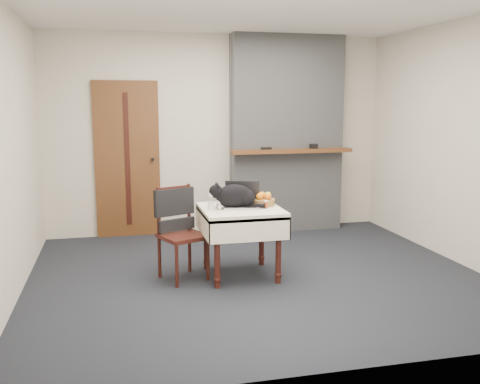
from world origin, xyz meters
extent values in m
plane|color=black|center=(0.00, 0.00, 0.00)|extent=(4.50, 4.50, 0.00)
cube|color=beige|center=(0.00, 2.00, 1.30)|extent=(4.50, 0.02, 2.60)
cube|color=beige|center=(-2.25, 0.00, 1.30)|extent=(0.02, 4.00, 2.60)
cube|color=beige|center=(2.25, 0.00, 1.30)|extent=(0.02, 4.00, 2.60)
cube|color=white|center=(0.00, 0.00, 2.60)|extent=(4.50, 4.00, 0.02)
cube|color=brown|center=(-1.20, 1.98, 1.00)|extent=(0.82, 0.05, 2.00)
cube|color=#35110E|center=(-1.20, 1.95, 1.00)|extent=(0.06, 0.01, 1.70)
cylinder|color=black|center=(-0.88, 1.93, 1.00)|extent=(0.04, 0.06, 0.04)
cube|color=gray|center=(0.90, 1.85, 1.30)|extent=(1.50, 0.30, 2.60)
cube|color=brown|center=(0.90, 1.61, 1.10)|extent=(1.62, 0.18, 0.05)
cube|color=black|center=(0.55, 1.61, 1.14)|extent=(0.14, 0.04, 0.03)
cube|color=black|center=(1.20, 1.61, 1.16)|extent=(0.10, 0.07, 0.06)
cylinder|color=#35110E|center=(-0.46, -0.26, 0.32)|extent=(0.06, 0.06, 0.64)
sphere|color=#35110E|center=(-0.46, -0.26, 0.08)|extent=(0.07, 0.07, 0.07)
cylinder|color=#35110E|center=(0.14, -0.26, 0.32)|extent=(0.06, 0.06, 0.64)
sphere|color=#35110E|center=(0.14, -0.26, 0.08)|extent=(0.07, 0.07, 0.07)
cylinder|color=#35110E|center=(-0.46, 0.34, 0.32)|extent=(0.06, 0.06, 0.64)
sphere|color=#35110E|center=(-0.46, 0.34, 0.08)|extent=(0.07, 0.07, 0.07)
cylinder|color=#35110E|center=(0.14, 0.34, 0.32)|extent=(0.06, 0.06, 0.64)
sphere|color=#35110E|center=(0.14, 0.34, 0.08)|extent=(0.07, 0.07, 0.07)
cube|color=beige|center=(-0.16, 0.04, 0.67)|extent=(0.78, 0.78, 0.06)
cube|color=beige|center=(-0.16, -0.34, 0.56)|extent=(0.78, 0.01, 0.22)
cube|color=beige|center=(-0.16, 0.43, 0.56)|extent=(0.78, 0.01, 0.22)
cube|color=beige|center=(-0.55, 0.04, 0.56)|extent=(0.01, 0.78, 0.22)
cube|color=beige|center=(0.22, 0.04, 0.56)|extent=(0.01, 0.78, 0.22)
cube|color=#B7B7BC|center=(-0.16, 0.02, 0.71)|extent=(0.40, 0.32, 0.02)
cube|color=black|center=(-0.16, 0.02, 0.72)|extent=(0.32, 0.23, 0.00)
cube|color=black|center=(-0.12, 0.16, 0.84)|extent=(0.35, 0.15, 0.24)
cube|color=#A7D5F5|center=(-0.12, 0.16, 0.84)|extent=(0.32, 0.13, 0.21)
ellipsoid|color=black|center=(-0.23, 0.05, 0.82)|extent=(0.37, 0.21, 0.24)
ellipsoid|color=black|center=(-0.11, 0.05, 0.80)|extent=(0.19, 0.21, 0.19)
sphere|color=black|center=(-0.41, 0.05, 0.87)|extent=(0.13, 0.13, 0.13)
ellipsoid|color=white|center=(-0.46, 0.05, 0.84)|extent=(0.06, 0.07, 0.06)
ellipsoid|color=white|center=(-0.38, 0.05, 0.77)|extent=(0.06, 0.08, 0.09)
cone|color=black|center=(-0.40, 0.01, 0.94)|extent=(0.04, 0.05, 0.06)
cone|color=black|center=(-0.40, 0.09, 0.94)|extent=(0.04, 0.05, 0.06)
cylinder|color=black|center=(-0.04, -0.03, 0.73)|extent=(0.20, 0.11, 0.04)
sphere|color=white|center=(-0.38, 0.00, 0.72)|extent=(0.04, 0.04, 0.04)
sphere|color=white|center=(-0.38, 0.09, 0.72)|extent=(0.04, 0.04, 0.04)
cylinder|color=white|center=(-0.46, 0.03, 0.74)|extent=(0.07, 0.07, 0.08)
cylinder|color=#B54116|center=(0.07, -0.04, 0.73)|extent=(0.03, 0.03, 0.06)
cylinder|color=white|center=(0.07, -0.04, 0.77)|extent=(0.04, 0.04, 0.02)
cylinder|color=olive|center=(0.09, 0.11, 0.73)|extent=(0.23, 0.23, 0.07)
sphere|color=orange|center=(0.04, 0.08, 0.80)|extent=(0.07, 0.07, 0.07)
sphere|color=orange|center=(0.13, 0.07, 0.80)|extent=(0.07, 0.07, 0.07)
sphere|color=orange|center=(0.09, 0.16, 0.80)|extent=(0.07, 0.07, 0.07)
sphere|color=yellow|center=(0.14, 0.14, 0.80)|extent=(0.07, 0.07, 0.07)
sphere|color=orange|center=(0.05, 0.15, 0.80)|extent=(0.07, 0.07, 0.07)
cube|color=black|center=(0.01, 0.06, 0.70)|extent=(0.10, 0.10, 0.01)
cube|color=#35110E|center=(-0.74, 0.07, 0.43)|extent=(0.53, 0.53, 0.04)
cylinder|color=#35110E|center=(-0.83, -0.16, 0.22)|extent=(0.03, 0.03, 0.43)
cylinder|color=#35110E|center=(-0.51, -0.02, 0.22)|extent=(0.03, 0.03, 0.43)
cylinder|color=#35110E|center=(-0.96, 0.17, 0.22)|extent=(0.03, 0.03, 0.43)
cylinder|color=#35110E|center=(-0.64, 0.30, 0.22)|extent=(0.03, 0.03, 0.43)
cylinder|color=#35110E|center=(-0.96, 0.17, 0.68)|extent=(0.03, 0.03, 0.48)
cylinder|color=#35110E|center=(-0.64, 0.30, 0.68)|extent=(0.03, 0.03, 0.48)
cube|color=#35110E|center=(-0.80, 0.23, 0.77)|extent=(0.33, 0.16, 0.27)
cube|color=black|center=(-0.80, 0.22, 0.75)|extent=(0.41, 0.22, 0.27)
camera|label=1|loc=(-1.37, -5.01, 1.75)|focal=40.00mm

